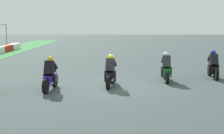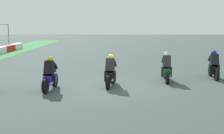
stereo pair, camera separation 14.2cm
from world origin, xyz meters
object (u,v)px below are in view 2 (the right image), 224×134
object	(u,v)px
rider_lane_b	(166,69)
rider_lane_d	(50,76)
rider_lane_a	(214,67)
rider_lane_c	(111,73)

from	to	relation	value
rider_lane_b	rider_lane_d	size ratio (longest dim) A/B	1.00
rider_lane_a	rider_lane_d	bearing A→B (deg)	114.17
rider_lane_c	rider_lane_b	bearing A→B (deg)	-57.93
rider_lane_c	rider_lane_d	size ratio (longest dim) A/B	1.00
rider_lane_c	rider_lane_a	bearing A→B (deg)	-60.92
rider_lane_a	rider_lane_d	xyz separation A→B (m)	(-3.08, 8.20, 0.00)
rider_lane_c	rider_lane_d	world-z (taller)	same
rider_lane_c	rider_lane_d	distance (m)	2.82
rider_lane_c	rider_lane_d	bearing A→B (deg)	116.11
rider_lane_a	rider_lane_d	distance (m)	8.76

